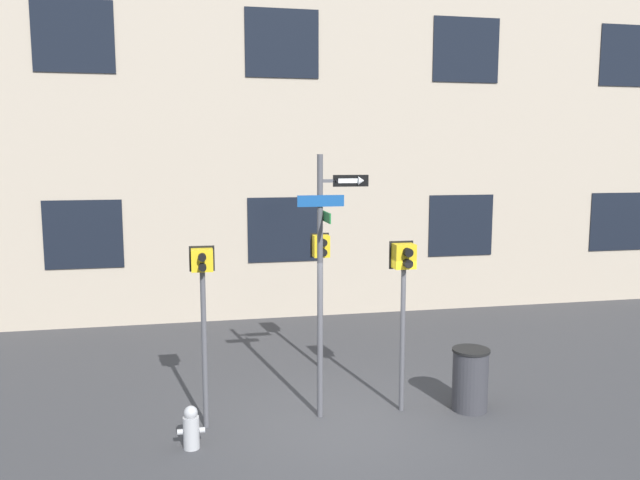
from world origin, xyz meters
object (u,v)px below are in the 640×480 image
at_px(pedestrian_signal_left, 203,289).
at_px(fire_hydrant, 191,428).
at_px(pedestrian_signal_across, 321,263).
at_px(street_sign_pole, 324,267).
at_px(pedestrian_signal_right, 404,279).
at_px(trash_bin, 470,379).

distance_m(pedestrian_signal_left, fire_hydrant, 1.99).
bearing_deg(pedestrian_signal_left, pedestrian_signal_across, 45.00).
height_order(pedestrian_signal_left, fire_hydrant, pedestrian_signal_left).
bearing_deg(pedestrian_signal_left, fire_hydrant, -108.27).
distance_m(pedestrian_signal_left, pedestrian_signal_across, 3.22).
xyz_separation_m(street_sign_pole, pedestrian_signal_right, (1.29, -0.03, -0.24)).
height_order(pedestrian_signal_right, pedestrian_signal_across, pedestrian_signal_right).
bearing_deg(pedestrian_signal_across, pedestrian_signal_left, -135.00).
distance_m(pedestrian_signal_left, trash_bin, 4.57).
bearing_deg(trash_bin, pedestrian_signal_right, 170.06).
height_order(fire_hydrant, trash_bin, trash_bin).
height_order(pedestrian_signal_left, trash_bin, pedestrian_signal_left).
relative_size(fire_hydrant, trash_bin, 0.61).
distance_m(street_sign_pole, trash_bin, 3.08).
relative_size(pedestrian_signal_right, trash_bin, 2.71).
xyz_separation_m(street_sign_pole, trash_bin, (2.40, -0.22, -1.92)).
xyz_separation_m(pedestrian_signal_right, pedestrian_signal_across, (-0.87, 2.27, -0.11)).
relative_size(street_sign_pole, trash_bin, 4.05).
bearing_deg(pedestrian_signal_right, street_sign_pole, 178.75).
relative_size(street_sign_pole, fire_hydrant, 6.62).
distance_m(street_sign_pole, pedestrian_signal_left, 1.88).
distance_m(pedestrian_signal_right, pedestrian_signal_across, 2.44).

